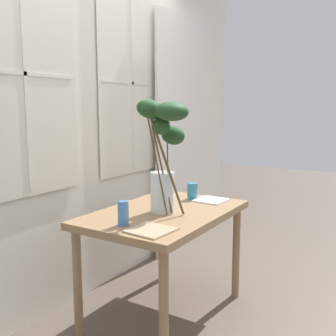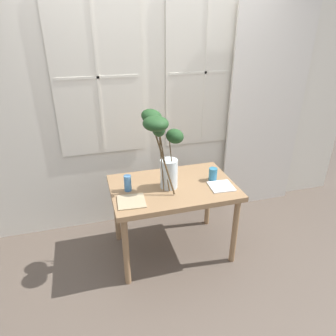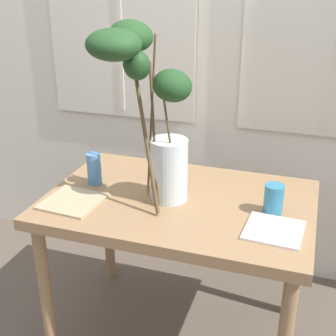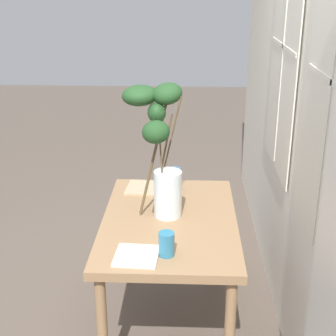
# 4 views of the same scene
# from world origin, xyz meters

# --- Properties ---
(ground) EXTENTS (14.00, 14.00, 0.00)m
(ground) POSITION_xyz_m (0.00, 0.00, 0.00)
(ground) COLOR brown
(back_wall_with_windows) EXTENTS (4.79, 0.14, 2.64)m
(back_wall_with_windows) POSITION_xyz_m (0.00, 0.72, 1.33)
(back_wall_with_windows) COLOR silver
(back_wall_with_windows) RESTS_ON ground
(dining_table) EXTENTS (1.11, 0.74, 0.73)m
(dining_table) POSITION_xyz_m (0.00, 0.00, 0.64)
(dining_table) COLOR #93704C
(dining_table) RESTS_ON ground
(vase_with_branches) EXTENTS (0.43, 0.39, 0.74)m
(vase_with_branches) POSITION_xyz_m (-0.10, -0.06, 1.13)
(vase_with_branches) COLOR silver
(vase_with_branches) RESTS_ON dining_table
(drinking_glass_blue_left) EXTENTS (0.06, 0.06, 0.14)m
(drinking_glass_blue_left) POSITION_xyz_m (-0.40, 0.02, 0.80)
(drinking_glass_blue_left) COLOR #4C84BC
(drinking_glass_blue_left) RESTS_ON dining_table
(drinking_glass_blue_right) EXTENTS (0.08, 0.08, 0.12)m
(drinking_glass_blue_right) POSITION_xyz_m (0.39, 0.00, 0.79)
(drinking_glass_blue_right) COLOR teal
(drinking_glass_blue_right) RESTS_ON dining_table
(plate_square_left) EXTENTS (0.24, 0.24, 0.01)m
(plate_square_left) POSITION_xyz_m (-0.41, -0.17, 0.73)
(plate_square_left) COLOR tan
(plate_square_left) RESTS_ON dining_table
(plate_square_right) EXTENTS (0.22, 0.22, 0.01)m
(plate_square_right) POSITION_xyz_m (0.41, -0.14, 0.73)
(plate_square_right) COLOR white
(plate_square_right) RESTS_ON dining_table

